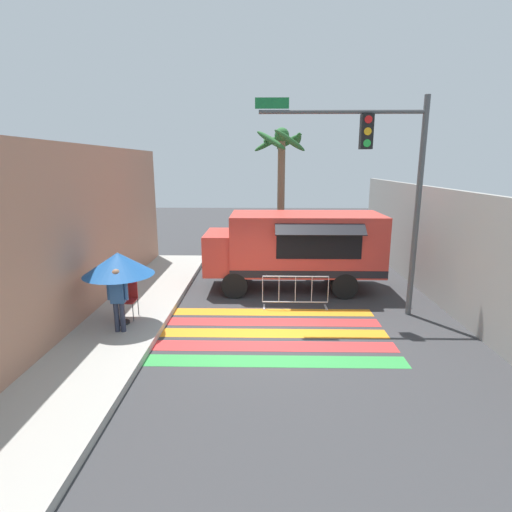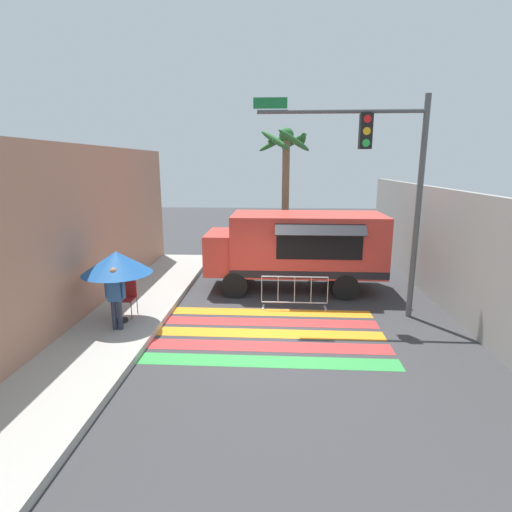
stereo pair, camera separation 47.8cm
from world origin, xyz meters
name	(u,v)px [view 2 (the right image)]	position (x,y,z in m)	size (l,w,h in m)	color
ground_plane	(261,330)	(0.00, 0.00, 0.00)	(60.00, 60.00, 0.00)	#38383A
sidewalk_left	(83,322)	(-4.90, 0.00, 0.09)	(4.40, 16.00, 0.18)	#A8A59E
building_left_facade	(69,239)	(-5.04, 0.00, 2.43)	(0.25, 16.00, 4.86)	tan
concrete_wall_right	(437,244)	(5.54, 3.00, 1.80)	(0.20, 16.00, 3.60)	gray
crosswalk_painted	(261,333)	(0.00, -0.24, 0.00)	(6.40, 3.60, 0.01)	green
food_truck	(294,245)	(0.96, 3.62, 1.58)	(6.03, 2.75, 2.67)	#D13D33
traffic_signal_pole	(387,170)	(3.34, 1.22, 4.17)	(4.60, 0.29, 6.10)	#515456
patio_umbrella	(117,263)	(-3.78, -0.08, 1.82)	(1.81, 1.81, 1.94)	black
folding_chair	(127,295)	(-3.77, 0.42, 0.77)	(0.48, 0.48, 0.97)	#4C4C51
vendor_person	(115,295)	(-3.66, -0.58, 1.10)	(0.53, 0.22, 1.64)	#2D3347
barricade_front	(294,293)	(0.94, 1.69, 0.50)	(2.03, 0.44, 1.02)	#B7BABF
palm_tree	(285,166)	(0.68, 7.27, 4.22)	(2.26, 2.46, 5.79)	#7A664C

